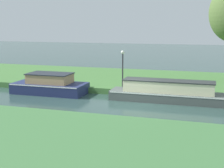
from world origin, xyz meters
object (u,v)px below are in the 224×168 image
at_px(navy_narrowboat, 50,85).
at_px(lamp_post, 123,64).
at_px(slate_barge, 178,93).
at_px(mooring_post_near, 44,79).

relative_size(navy_narrowboat, lamp_post, 2.00).
height_order(slate_barge, mooring_post_near, slate_barge).
distance_m(navy_narrowboat, lamp_post, 5.25).
bearing_deg(mooring_post_near, navy_narrowboat, -47.06).
relative_size(navy_narrowboat, mooring_post_near, 7.20).
xyz_separation_m(lamp_post, mooring_post_near, (-5.90, -0.50, -1.27)).
relative_size(slate_barge, lamp_post, 3.53).
bearing_deg(mooring_post_near, slate_barge, -7.31).
relative_size(lamp_post, mooring_post_near, 3.60).
height_order(slate_barge, lamp_post, lamp_post).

